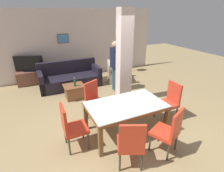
# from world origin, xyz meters

# --- Properties ---
(ground_plane) EXTENTS (18.00, 18.00, 0.00)m
(ground_plane) POSITION_xyz_m (0.00, 0.00, 0.00)
(ground_plane) COLOR #9A8257
(back_wall) EXTENTS (7.20, 0.09, 2.70)m
(back_wall) POSITION_xyz_m (-0.00, 4.32, 1.35)
(back_wall) COLOR silver
(back_wall) RESTS_ON ground_plane
(divider_pillar) EXTENTS (0.39, 0.29, 2.70)m
(divider_pillar) POSITION_xyz_m (0.66, 1.31, 1.35)
(divider_pillar) COLOR silver
(divider_pillar) RESTS_ON ground_plane
(dining_table) EXTENTS (1.70, 1.03, 0.72)m
(dining_table) POSITION_xyz_m (0.00, 0.00, 0.59)
(dining_table) COLOR brown
(dining_table) RESTS_ON ground_plane
(dining_chair_near_right) EXTENTS (0.61, 0.61, 0.98)m
(dining_chair_near_right) POSITION_xyz_m (0.42, -0.93, 0.53)
(dining_chair_near_right) COLOR red
(dining_chair_near_right) RESTS_ON ground_plane
(dining_chair_head_left) EXTENTS (0.46, 0.46, 0.98)m
(dining_chair_head_left) POSITION_xyz_m (-1.23, 0.00, 0.53)
(dining_chair_head_left) COLOR red
(dining_chair_head_left) RESTS_ON ground_plane
(dining_chair_near_left) EXTENTS (0.61, 0.61, 0.98)m
(dining_chair_near_left) POSITION_xyz_m (-0.42, -0.91, 0.53)
(dining_chair_near_left) COLOR red
(dining_chair_near_left) RESTS_ON ground_plane
(dining_chair_far_left) EXTENTS (0.61, 0.61, 0.98)m
(dining_chair_far_left) POSITION_xyz_m (-0.42, 0.86, 0.53)
(dining_chair_far_left) COLOR red
(dining_chair_far_left) RESTS_ON ground_plane
(dining_chair_head_right) EXTENTS (0.46, 0.46, 0.98)m
(dining_chair_head_right) POSITION_xyz_m (1.27, 0.00, 0.53)
(dining_chair_head_right) COLOR red
(dining_chair_head_right) RESTS_ON ground_plane
(sofa) EXTENTS (2.18, 0.94, 0.90)m
(sofa) POSITION_xyz_m (-0.54, 3.24, 0.30)
(sofa) COLOR black
(sofa) RESTS_ON ground_plane
(armchair) EXTENTS (1.10, 1.12, 0.75)m
(armchair) POSITION_xyz_m (1.32, 2.98, 0.27)
(armchair) COLOR beige
(armchair) RESTS_ON ground_plane
(coffee_table) EXTENTS (0.63, 0.53, 0.44)m
(coffee_table) POSITION_xyz_m (-0.64, 2.19, 0.23)
(coffee_table) COLOR brown
(coffee_table) RESTS_ON ground_plane
(bottle) EXTENTS (0.07, 0.07, 0.28)m
(bottle) POSITION_xyz_m (-0.62, 2.12, 0.55)
(bottle) COLOR #194C23
(bottle) RESTS_ON coffee_table
(tv_stand) EXTENTS (1.02, 0.40, 0.52)m
(tv_stand) POSITION_xyz_m (-1.83, 4.04, 0.26)
(tv_stand) COLOR brown
(tv_stand) RESTS_ON ground_plane
(tv_screen) EXTENTS (0.98, 0.39, 0.59)m
(tv_screen) POSITION_xyz_m (-1.83, 4.04, 0.80)
(tv_screen) COLOR black
(tv_screen) RESTS_ON tv_stand
(floor_lamp) EXTENTS (0.35, 0.35, 1.82)m
(floor_lamp) POSITION_xyz_m (1.82, 3.80, 1.54)
(floor_lamp) COLOR #B7B7BC
(floor_lamp) RESTS_ON ground_plane
(standing_person) EXTENTS (0.23, 0.38, 1.72)m
(standing_person) POSITION_xyz_m (0.81, 2.18, 1.00)
(standing_person) COLOR #2D4F59
(standing_person) RESTS_ON ground_plane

